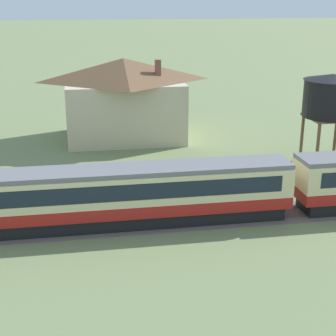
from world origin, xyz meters
name	(u,v)px	position (x,y,z in m)	size (l,w,h in m)	color
passenger_train	(130,193)	(-19.26, 1.77, 2.17)	(113.17, 2.89, 3.91)	#AD1E19
railway_track	(179,220)	(-16.03, 1.77, 0.01)	(171.94, 3.60, 0.04)	#665B51
station_house_brown_roof	(124,98)	(-17.66, 23.43, 4.28)	(12.67, 9.73, 8.29)	beige
water_tower	(331,97)	(-0.90, 11.45, 6.09)	(4.98, 4.98, 8.02)	brown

